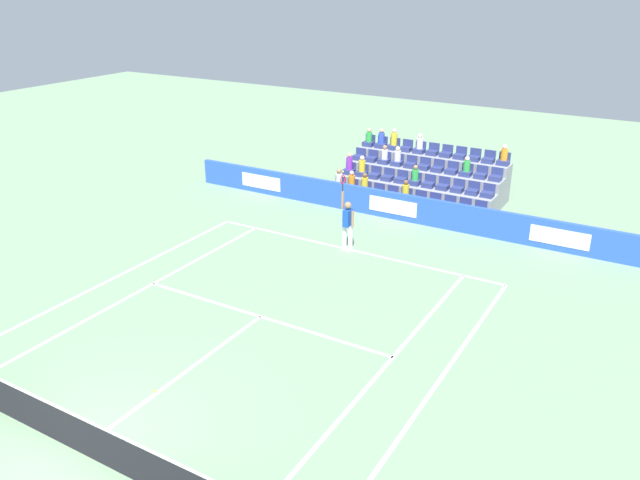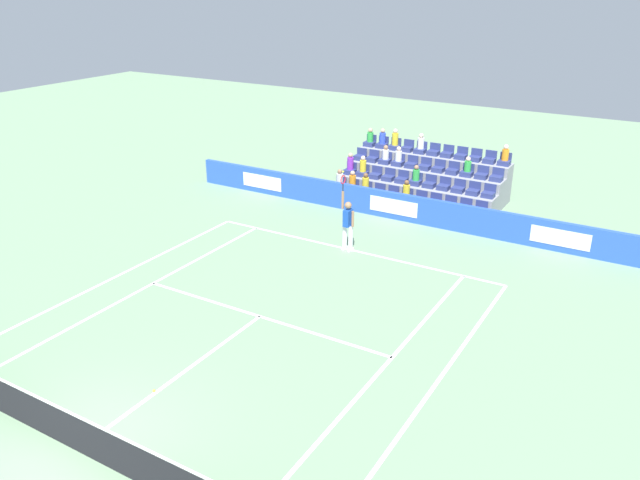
% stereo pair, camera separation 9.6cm
% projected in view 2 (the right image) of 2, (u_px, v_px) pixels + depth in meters
% --- Properties ---
extents(ground_plane, '(80.00, 80.00, 0.00)m').
position_uv_depth(ground_plane, '(77.00, 450.00, 12.99)').
color(ground_plane, gray).
extents(line_baseline, '(10.97, 0.10, 0.01)m').
position_uv_depth(line_baseline, '(351.00, 250.00, 22.42)').
color(line_baseline, white).
rests_on(line_baseline, ground).
extents(line_service, '(8.23, 0.10, 0.01)m').
position_uv_depth(line_service, '(260.00, 316.00, 18.07)').
color(line_service, white).
rests_on(line_service, ground).
extents(line_centre_service, '(0.10, 6.40, 0.01)m').
position_uv_depth(line_centre_service, '(183.00, 372.00, 15.53)').
color(line_centre_service, white).
rests_on(line_centre_service, ground).
extents(line_singles_sideline_left, '(0.10, 11.89, 0.01)m').
position_uv_depth(line_singles_sideline_left, '(143.00, 289.00, 19.64)').
color(line_singles_sideline_left, white).
rests_on(line_singles_sideline_left, ground).
extents(line_singles_sideline_right, '(0.10, 11.89, 0.01)m').
position_uv_depth(line_singles_sideline_right, '(384.00, 366.00, 15.77)').
color(line_singles_sideline_right, white).
rests_on(line_singles_sideline_right, ground).
extents(line_doubles_sideline_left, '(0.10, 11.89, 0.01)m').
position_uv_depth(line_doubles_sideline_left, '(111.00, 279.00, 20.29)').
color(line_doubles_sideline_left, white).
rests_on(line_doubles_sideline_left, ground).
extents(line_doubles_sideline_right, '(0.10, 11.89, 0.01)m').
position_uv_depth(line_doubles_sideline_right, '(437.00, 383.00, 15.13)').
color(line_doubles_sideline_right, white).
rests_on(line_doubles_sideline_right, ground).
extents(line_centre_mark, '(0.10, 0.20, 0.01)m').
position_uv_depth(line_centre_mark, '(350.00, 251.00, 22.34)').
color(line_centre_mark, white).
rests_on(line_centre_mark, ground).
extents(sponsor_barrier, '(18.98, 0.22, 1.08)m').
position_uv_depth(sponsor_barrier, '(394.00, 206.00, 25.10)').
color(sponsor_barrier, blue).
rests_on(sponsor_barrier, ground).
extents(tennis_net, '(11.97, 0.10, 1.07)m').
position_uv_depth(tennis_net, '(73.00, 431.00, 12.80)').
color(tennis_net, '#33383D').
rests_on(tennis_net, ground).
extents(tennis_player, '(0.53, 0.37, 2.85)m').
position_uv_depth(tennis_player, '(348.00, 223.00, 22.07)').
color(tennis_player, white).
rests_on(tennis_player, ground).
extents(stadium_stand, '(6.82, 3.80, 2.62)m').
position_uv_depth(stadium_stand, '(422.00, 183.00, 27.38)').
color(stadium_stand, gray).
rests_on(stadium_stand, ground).
extents(loose_tennis_ball, '(0.07, 0.07, 0.07)m').
position_uv_depth(loose_tennis_ball, '(154.00, 391.00, 14.79)').
color(loose_tennis_ball, '#D1E533').
rests_on(loose_tennis_ball, ground).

